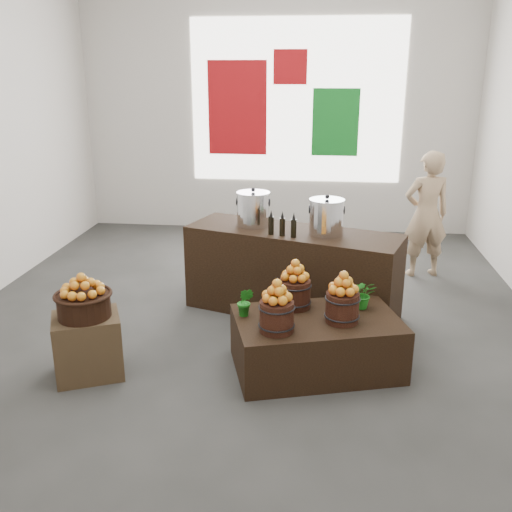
# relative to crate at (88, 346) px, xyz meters

# --- Properties ---
(ground) EXTENTS (7.00, 7.00, 0.00)m
(ground) POSITION_rel_crate_xyz_m (1.19, 1.32, -0.27)
(ground) COLOR #3A3937
(ground) RESTS_ON ground
(back_wall) EXTENTS (6.00, 0.04, 4.00)m
(back_wall) POSITION_rel_crate_xyz_m (1.19, 4.82, 1.73)
(back_wall) COLOR beige
(back_wall) RESTS_ON ground
(back_opening) EXTENTS (3.20, 0.02, 2.40)m
(back_opening) POSITION_rel_crate_xyz_m (1.49, 4.80, 1.73)
(back_opening) COLOR white
(back_opening) RESTS_ON back_wall
(deco_red_left) EXTENTS (0.90, 0.04, 1.40)m
(deco_red_left) POSITION_rel_crate_xyz_m (0.59, 4.79, 1.63)
(deco_red_left) COLOR #A40C11
(deco_red_left) RESTS_ON back_wall
(deco_green_right) EXTENTS (0.70, 0.04, 1.00)m
(deco_green_right) POSITION_rel_crate_xyz_m (2.09, 4.79, 1.43)
(deco_green_right) COLOR #117120
(deco_green_right) RESTS_ON back_wall
(deco_red_upper) EXTENTS (0.50, 0.04, 0.50)m
(deco_red_upper) POSITION_rel_crate_xyz_m (1.39, 4.79, 2.23)
(deco_red_upper) COLOR #A40C11
(deco_red_upper) RESTS_ON back_wall
(crate) EXTENTS (0.67, 0.62, 0.54)m
(crate) POSITION_rel_crate_xyz_m (0.00, 0.00, 0.00)
(crate) COLOR #4B3823
(crate) RESTS_ON ground
(wicker_basket) EXTENTS (0.43, 0.43, 0.20)m
(wicker_basket) POSITION_rel_crate_xyz_m (0.00, 0.00, 0.37)
(wicker_basket) COLOR black
(wicker_basket) RESTS_ON crate
(apples_in_basket) EXTENTS (0.34, 0.34, 0.18)m
(apples_in_basket) POSITION_rel_crate_xyz_m (0.00, 0.00, 0.56)
(apples_in_basket) COLOR #9F050F
(apples_in_basket) RESTS_ON wicker_basket
(display_table) EXTENTS (1.56, 1.20, 0.48)m
(display_table) POSITION_rel_crate_xyz_m (1.91, 0.33, -0.03)
(display_table) COLOR black
(display_table) RESTS_ON ground
(apple_bucket_front_left) EXTENTS (0.28, 0.28, 0.25)m
(apple_bucket_front_left) POSITION_rel_crate_xyz_m (1.58, 0.03, 0.34)
(apple_bucket_front_left) COLOR #34170E
(apple_bucket_front_left) RESTS_ON display_table
(apples_in_bucket_front_left) EXTENTS (0.21, 0.21, 0.19)m
(apples_in_bucket_front_left) POSITION_rel_crate_xyz_m (1.58, 0.03, 0.56)
(apples_in_bucket_front_left) COLOR #9F050F
(apples_in_bucket_front_left) RESTS_ON apple_bucket_front_left
(apple_bucket_front_right) EXTENTS (0.28, 0.28, 0.25)m
(apple_bucket_front_right) POSITION_rel_crate_xyz_m (2.11, 0.28, 0.34)
(apple_bucket_front_right) COLOR #34170E
(apple_bucket_front_right) RESTS_ON display_table
(apples_in_bucket_front_right) EXTENTS (0.21, 0.21, 0.19)m
(apples_in_bucket_front_right) POSITION_rel_crate_xyz_m (2.11, 0.28, 0.56)
(apples_in_bucket_front_right) COLOR #9F050F
(apples_in_bucket_front_right) RESTS_ON apple_bucket_front_right
(apple_bucket_rear) EXTENTS (0.28, 0.28, 0.25)m
(apple_bucket_rear) POSITION_rel_crate_xyz_m (1.70, 0.53, 0.34)
(apple_bucket_rear) COLOR #34170E
(apple_bucket_rear) RESTS_ON display_table
(apples_in_bucket_rear) EXTENTS (0.21, 0.21, 0.19)m
(apples_in_bucket_rear) POSITION_rel_crate_xyz_m (1.70, 0.53, 0.56)
(apples_in_bucket_rear) COLOR #9F050F
(apples_in_bucket_rear) RESTS_ON apple_bucket_rear
(herb_garnish_right) EXTENTS (0.26, 0.23, 0.27)m
(herb_garnish_right) POSITION_rel_crate_xyz_m (2.29, 0.58, 0.34)
(herb_garnish_right) COLOR #166B17
(herb_garnish_right) RESTS_ON display_table
(herb_garnish_left) EXTENTS (0.17, 0.15, 0.26)m
(herb_garnish_left) POSITION_rel_crate_xyz_m (1.30, 0.30, 0.34)
(herb_garnish_left) COLOR #166B17
(herb_garnish_left) RESTS_ON display_table
(counter) EXTENTS (2.31, 1.36, 0.90)m
(counter) POSITION_rel_crate_xyz_m (1.63, 1.51, 0.18)
(counter) COLOR black
(counter) RESTS_ON ground
(stock_pot_left) EXTENTS (0.34, 0.34, 0.34)m
(stock_pot_left) POSITION_rel_crate_xyz_m (1.20, 1.66, 0.80)
(stock_pot_left) COLOR silver
(stock_pot_left) RESTS_ON counter
(stock_pot_center) EXTENTS (0.34, 0.34, 0.34)m
(stock_pot_center) POSITION_rel_crate_xyz_m (1.96, 1.40, 0.80)
(stock_pot_center) COLOR silver
(stock_pot_center) RESTS_ON counter
(oil_cruets) EXTENTS (0.25, 0.13, 0.25)m
(oil_cruets) POSITION_rel_crate_xyz_m (1.56, 1.30, 0.76)
(oil_cruets) COLOR black
(oil_cruets) RESTS_ON counter
(shopper) EXTENTS (0.64, 0.49, 1.56)m
(shopper) POSITION_rel_crate_xyz_m (3.19, 2.85, 0.51)
(shopper) COLOR tan
(shopper) RESTS_ON ground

